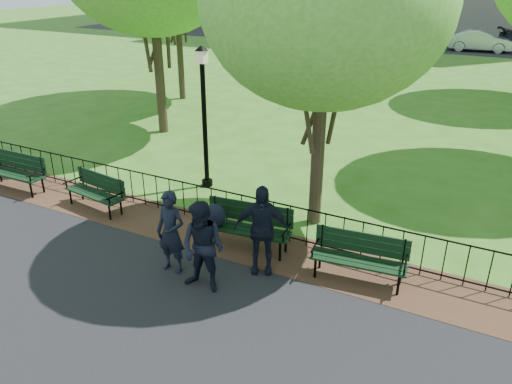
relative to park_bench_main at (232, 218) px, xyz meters
The scene contains 15 objects.
ground 1.43m from the park_bench_main, 89.25° to the right, with size 120.00×120.00×0.00m, color #325E18.
dirt_strip 0.72m from the park_bench_main, 86.32° to the left, with size 60.00×1.60×0.01m, color #3A2517.
far_street 33.76m from the park_bench_main, 89.97° to the left, with size 70.00×9.00×0.01m, color black.
iron_fence 0.78m from the park_bench_main, 88.76° to the left, with size 24.06×0.06×1.00m.
park_bench_main is the anchor object (origin of this frame).
park_bench_left_a 3.90m from the park_bench_main, behind, with size 1.78×0.76×0.98m.
park_bench_left_b 6.70m from the park_bench_main, behind, with size 1.92×0.63×1.08m.
park_bench_right_a 2.77m from the park_bench_main, ahead, with size 1.85×0.75×1.02m.
lamppost 3.67m from the park_bench_main, 131.78° to the left, with size 0.34×0.34×3.77m.
tree_near_e 4.78m from the park_bench_main, 58.85° to the left, with size 5.10×5.10×7.10m.
person_left 1.47m from the park_bench_main, 113.82° to the right, with size 0.62×0.41×1.69m, color black.
person_mid 1.63m from the park_bench_main, 78.71° to the right, with size 0.86×0.45×1.77m, color black.
person_right 1.13m from the park_bench_main, 29.23° to the right, with size 1.07×0.44×1.83m, color black.
taxi 32.57m from the park_bench_main, 105.14° to the left, with size 1.92×4.77×1.62m, color gold.
sedan_silver 31.50m from the park_bench_main, 86.37° to the left, with size 1.51×4.34×1.43m, color #B6B8BE.
Camera 1 is at (4.76, -6.82, 5.56)m, focal length 35.00 mm.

